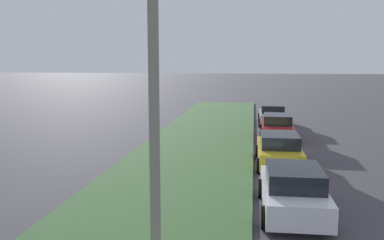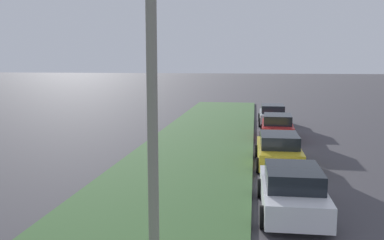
% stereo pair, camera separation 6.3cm
% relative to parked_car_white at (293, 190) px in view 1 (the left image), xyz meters
% --- Properties ---
extents(grass_median, '(60.00, 6.00, 0.12)m').
position_rel_parked_car_white_xyz_m(grass_median, '(3.06, 4.21, -0.66)').
color(grass_median, '#3D6633').
rests_on(grass_median, ground).
extents(parked_car_white, '(4.33, 2.08, 1.47)m').
position_rel_parked_car_white_xyz_m(parked_car_white, '(0.00, 0.00, 0.00)').
color(parked_car_white, silver).
rests_on(parked_car_white, ground).
extents(parked_car_yellow, '(4.33, 2.08, 1.47)m').
position_rel_parked_car_white_xyz_m(parked_car_yellow, '(5.87, 0.09, 0.00)').
color(parked_car_yellow, gold).
rests_on(parked_car_yellow, ground).
extents(parked_car_red, '(4.35, 2.11, 1.47)m').
position_rel_parked_car_white_xyz_m(parked_car_red, '(12.58, -0.18, 0.00)').
color(parked_car_red, red).
rests_on(parked_car_red, ground).
extents(parked_car_silver, '(4.30, 2.03, 1.47)m').
position_rel_parked_car_white_xyz_m(parked_car_silver, '(18.20, -0.12, 0.00)').
color(parked_car_silver, '#B2B5BA').
rests_on(parked_car_silver, ground).
extents(streetlight, '(0.38, 2.87, 7.50)m').
position_rel_parked_car_white_xyz_m(streetlight, '(-3.75, 3.05, 3.67)').
color(streetlight, gray).
rests_on(streetlight, ground).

